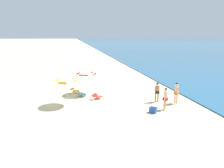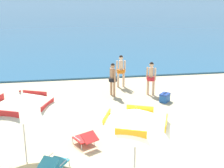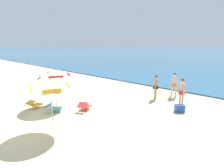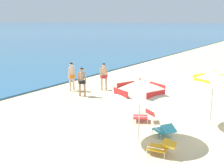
{
  "view_description": "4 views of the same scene",
  "coord_description": "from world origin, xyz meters",
  "px_view_note": "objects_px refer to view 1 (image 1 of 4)",
  "views": [
    {
      "loc": [
        16.11,
        0.89,
        5.31
      ],
      "look_at": [
        -1.36,
        4.28,
        1.12
      ],
      "focal_mm": 32.89,
      "sensor_mm": 36.0,
      "label": 1
    },
    {
      "loc": [
        -1.24,
        -5.86,
        4.82
      ],
      "look_at": [
        0.54,
        5.1,
        1.38
      ],
      "focal_mm": 46.95,
      "sensor_mm": 36.0,
      "label": 2
    },
    {
      "loc": [
        7.04,
        -2.9,
        3.57
      ],
      "look_at": [
        -1.83,
        6.2,
        0.84
      ],
      "focal_mm": 28.52,
      "sensor_mm": 36.0,
      "label": 3
    },
    {
      "loc": [
        -10.73,
        -2.22,
        4.17
      ],
      "look_at": [
        0.94,
        5.54,
        0.97
      ],
      "focal_mm": 44.77,
      "sensor_mm": 36.0,
      "label": 4
    }
  ],
  "objects_px": {
    "person_standing_beside": "(157,91)",
    "person_wading_in": "(176,91)",
    "lounge_chair_under_umbrella": "(75,90)",
    "lounge_chair_facing_sea": "(97,96)",
    "beach_umbrella_striped_second": "(66,80)",
    "beach_umbrella_striped_main": "(86,73)",
    "person_standing_near_shore": "(165,97)",
    "cooler_box": "(153,110)",
    "lounge_chair_beside_umbrella": "(80,94)"
  },
  "relations": [
    {
      "from": "beach_umbrella_striped_main",
      "to": "lounge_chair_under_umbrella",
      "type": "height_order",
      "value": "beach_umbrella_striped_main"
    },
    {
      "from": "lounge_chair_under_umbrella",
      "to": "person_standing_beside",
      "type": "xyz_separation_m",
      "value": [
        4.05,
        6.59,
        0.67
      ]
    },
    {
      "from": "person_wading_in",
      "to": "cooler_box",
      "type": "distance_m",
      "value": 3.12
    },
    {
      "from": "lounge_chair_under_umbrella",
      "to": "person_standing_near_shore",
      "type": "height_order",
      "value": "person_standing_near_shore"
    },
    {
      "from": "person_standing_beside",
      "to": "lounge_chair_under_umbrella",
      "type": "bearing_deg",
      "value": -121.56
    },
    {
      "from": "person_standing_beside",
      "to": "person_wading_in",
      "type": "relative_size",
      "value": 0.95
    },
    {
      "from": "lounge_chair_beside_umbrella",
      "to": "person_wading_in",
      "type": "distance_m",
      "value": 8.2
    },
    {
      "from": "beach_umbrella_striped_second",
      "to": "lounge_chair_beside_umbrella",
      "type": "height_order",
      "value": "beach_umbrella_striped_second"
    },
    {
      "from": "beach_umbrella_striped_main",
      "to": "lounge_chair_under_umbrella",
      "type": "xyz_separation_m",
      "value": [
        -0.54,
        -1.11,
        -1.68
      ]
    },
    {
      "from": "lounge_chair_under_umbrella",
      "to": "lounge_chair_facing_sea",
      "type": "distance_m",
      "value": 2.99
    },
    {
      "from": "cooler_box",
      "to": "beach_umbrella_striped_second",
      "type": "bearing_deg",
      "value": -115.72
    },
    {
      "from": "lounge_chair_beside_umbrella",
      "to": "person_standing_beside",
      "type": "bearing_deg",
      "value": 66.22
    },
    {
      "from": "person_standing_near_shore",
      "to": "cooler_box",
      "type": "distance_m",
      "value": 1.35
    },
    {
      "from": "beach_umbrella_striped_main",
      "to": "person_standing_beside",
      "type": "height_order",
      "value": "beach_umbrella_striped_main"
    },
    {
      "from": "beach_umbrella_striped_second",
      "to": "person_wading_in",
      "type": "xyz_separation_m",
      "value": [
        1.3,
        8.55,
        -1.0
      ]
    },
    {
      "from": "beach_umbrella_striped_main",
      "to": "person_wading_in",
      "type": "bearing_deg",
      "value": 58.61
    },
    {
      "from": "lounge_chair_beside_umbrella",
      "to": "person_standing_near_shore",
      "type": "relative_size",
      "value": 0.62
    },
    {
      "from": "beach_umbrella_striped_main",
      "to": "lounge_chair_beside_umbrella",
      "type": "relative_size",
      "value": 2.63
    },
    {
      "from": "beach_umbrella_striped_main",
      "to": "person_standing_near_shore",
      "type": "height_order",
      "value": "beach_umbrella_striped_main"
    },
    {
      "from": "lounge_chair_beside_umbrella",
      "to": "person_wading_in",
      "type": "xyz_separation_m",
      "value": [
        3.35,
        7.45,
        0.73
      ]
    },
    {
      "from": "lounge_chair_under_umbrella",
      "to": "lounge_chair_facing_sea",
      "type": "bearing_deg",
      "value": 38.16
    },
    {
      "from": "beach_umbrella_striped_second",
      "to": "person_standing_beside",
      "type": "distance_m",
      "value": 7.3
    },
    {
      "from": "beach_umbrella_striped_second",
      "to": "lounge_chair_facing_sea",
      "type": "distance_m",
      "value": 3.19
    },
    {
      "from": "lounge_chair_beside_umbrella",
      "to": "person_standing_near_shore",
      "type": "distance_m",
      "value": 7.51
    },
    {
      "from": "person_standing_beside",
      "to": "cooler_box",
      "type": "xyz_separation_m",
      "value": [
        2.25,
        -1.21,
        -0.74
      ]
    },
    {
      "from": "beach_umbrella_striped_main",
      "to": "person_standing_near_shore",
      "type": "distance_m",
      "value": 7.62
    },
    {
      "from": "lounge_chair_beside_umbrella",
      "to": "person_standing_beside",
      "type": "xyz_separation_m",
      "value": [
        2.69,
        6.1,
        0.67
      ]
    },
    {
      "from": "lounge_chair_under_umbrella",
      "to": "cooler_box",
      "type": "distance_m",
      "value": 8.28
    },
    {
      "from": "lounge_chair_under_umbrella",
      "to": "beach_umbrella_striped_main",
      "type": "bearing_deg",
      "value": 63.99
    },
    {
      "from": "beach_umbrella_striped_main",
      "to": "lounge_chair_under_umbrella",
      "type": "bearing_deg",
      "value": -116.01
    },
    {
      "from": "person_standing_near_shore",
      "to": "cooler_box",
      "type": "xyz_separation_m",
      "value": [
        0.38,
        -1.05,
        -0.76
      ]
    },
    {
      "from": "beach_umbrella_striped_second",
      "to": "cooler_box",
      "type": "xyz_separation_m",
      "value": [
        2.88,
        5.99,
        -1.8
      ]
    },
    {
      "from": "lounge_chair_beside_umbrella",
      "to": "lounge_chair_under_umbrella",
      "type": "bearing_deg",
      "value": -160.15
    },
    {
      "from": "lounge_chair_beside_umbrella",
      "to": "cooler_box",
      "type": "relative_size",
      "value": 1.71
    },
    {
      "from": "beach_umbrella_striped_second",
      "to": "lounge_chair_under_umbrella",
      "type": "bearing_deg",
      "value": 169.84
    },
    {
      "from": "person_standing_beside",
      "to": "person_wading_in",
      "type": "distance_m",
      "value": 1.51
    },
    {
      "from": "lounge_chair_facing_sea",
      "to": "lounge_chair_under_umbrella",
      "type": "bearing_deg",
      "value": -141.84
    },
    {
      "from": "person_standing_near_shore",
      "to": "beach_umbrella_striped_main",
      "type": "bearing_deg",
      "value": -135.35
    },
    {
      "from": "cooler_box",
      "to": "person_standing_near_shore",
      "type": "bearing_deg",
      "value": 109.82
    },
    {
      "from": "beach_umbrella_striped_second",
      "to": "person_standing_near_shore",
      "type": "relative_size",
      "value": 1.63
    },
    {
      "from": "beach_umbrella_striped_main",
      "to": "lounge_chair_under_umbrella",
      "type": "relative_size",
      "value": 2.9
    },
    {
      "from": "person_wading_in",
      "to": "lounge_chair_beside_umbrella",
      "type": "bearing_deg",
      "value": -114.2
    },
    {
      "from": "lounge_chair_beside_umbrella",
      "to": "person_wading_in",
      "type": "relative_size",
      "value": 0.59
    },
    {
      "from": "lounge_chair_facing_sea",
      "to": "person_standing_beside",
      "type": "bearing_deg",
      "value": 70.34
    },
    {
      "from": "beach_umbrella_striped_main",
      "to": "person_standing_beside",
      "type": "bearing_deg",
      "value": 57.38
    },
    {
      "from": "person_wading_in",
      "to": "cooler_box",
      "type": "height_order",
      "value": "person_wading_in"
    },
    {
      "from": "cooler_box",
      "to": "beach_umbrella_striped_main",
      "type": "bearing_deg",
      "value": -143.47
    },
    {
      "from": "beach_umbrella_striped_main",
      "to": "beach_umbrella_striped_second",
      "type": "xyz_separation_m",
      "value": [
        2.87,
        -1.73,
        0.04
      ]
    },
    {
      "from": "lounge_chair_facing_sea",
      "to": "person_wading_in",
      "type": "distance_m",
      "value": 6.57
    },
    {
      "from": "beach_umbrella_striped_main",
      "to": "beach_umbrella_striped_second",
      "type": "distance_m",
      "value": 3.35
    }
  ]
}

